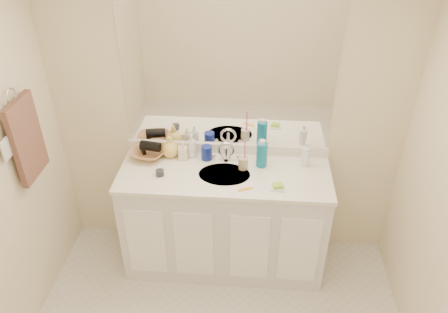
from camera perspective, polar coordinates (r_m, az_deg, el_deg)
wall_back at (r=3.18m, az=0.46°, el=5.47°), size 2.60×0.02×2.40m
vanity_cabinet at (r=3.40m, az=0.07°, el=-8.35°), size 1.50×0.55×0.85m
countertop at (r=3.13m, az=0.07°, el=-2.33°), size 1.52×0.57×0.03m
backsplash at (r=3.31m, az=0.42°, el=1.07°), size 1.52×0.03×0.08m
sink_basin at (r=3.11m, az=0.04°, el=-2.50°), size 0.37×0.37×0.02m
faucet at (r=3.22m, az=0.29°, el=0.34°), size 0.02×0.02×0.11m
mirror at (r=3.03m, az=0.48°, el=11.45°), size 1.48×0.01×1.20m
blue_mug at (r=3.24m, az=-2.29°, el=0.50°), size 0.11×0.11×0.11m
tan_cup at (r=3.14m, az=2.51°, el=-0.88°), size 0.09×0.09×0.09m
toothbrush at (r=3.08m, az=2.74°, el=0.71°), size 0.01×0.04×0.20m
mouthwash_bottle at (r=3.15m, az=4.95°, el=0.24°), size 0.08×0.08×0.19m
clear_pump_bottle at (r=3.21m, az=10.59°, el=-0.01°), size 0.07×0.07×0.15m
soap_dish at (r=2.99m, az=7.02°, el=-4.08°), size 0.10×0.08×0.01m
green_soap at (r=2.98m, az=7.05°, el=-3.80°), size 0.08×0.06×0.02m
orange_comb at (r=2.96m, az=2.78°, el=-4.28°), size 0.11×0.06×0.00m
dark_jar at (r=3.11m, az=-8.37°, el=-2.12°), size 0.07×0.07×0.04m
soap_bottle_white at (r=3.25m, az=-4.21°, el=1.42°), size 0.08×0.08×0.19m
soap_bottle_cream at (r=3.24m, az=-5.40°, el=0.85°), size 0.08×0.08×0.15m
soap_bottle_yellow at (r=3.28m, az=-7.05°, el=1.32°), size 0.17×0.17×0.17m
wicker_basket at (r=3.33m, az=-9.82°, el=0.51°), size 0.30×0.30×0.06m
hair_dryer at (r=3.29m, az=-9.58°, el=1.34°), size 0.16×0.10×0.07m
towel_ring at (r=2.94m, az=-26.04°, el=7.07°), size 0.01×0.11×0.11m
hand_towel at (r=3.06m, az=-24.36°, el=2.07°), size 0.04×0.32×0.55m
switch_plate at (r=2.90m, az=-26.60°, el=0.86°), size 0.01×0.08×0.13m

